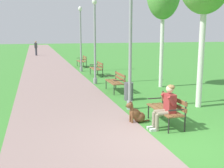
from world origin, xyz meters
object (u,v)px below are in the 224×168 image
at_px(dog_brown, 137,114).
at_px(lamp_post_near, 130,41).
at_px(pedestrian_distant, 36,48).
at_px(park_bench_far, 97,68).
at_px(lamp_post_mid, 95,41).
at_px(park_bench_near, 168,107).
at_px(litter_bin, 129,91).
at_px(park_bench_mid, 116,80).
at_px(lamp_post_far, 81,38).
at_px(park_bench_furthest, 82,60).
at_px(person_seated_on_near_bench, 166,105).

bearing_deg(dog_brown, lamp_post_near, 78.72).
bearing_deg(pedestrian_distant, park_bench_far, -77.93).
relative_size(lamp_post_mid, pedestrian_distant, 2.61).
height_order(park_bench_far, pedestrian_distant, pedestrian_distant).
bearing_deg(park_bench_near, litter_bin, 92.22).
bearing_deg(park_bench_mid, park_bench_far, 87.96).
xyz_separation_m(park_bench_mid, park_bench_far, (0.17, 4.73, 0.00)).
height_order(park_bench_far, lamp_post_far, lamp_post_far).
distance_m(park_bench_far, park_bench_furthest, 4.64).
relative_size(park_bench_near, park_bench_furthest, 1.00).
bearing_deg(person_seated_on_near_bench, park_bench_far, 88.63).
height_order(park_bench_near, pedestrian_distant, pedestrian_distant).
height_order(park_bench_far, park_bench_furthest, same).
xyz_separation_m(lamp_post_mid, litter_bin, (0.53, -3.82, -1.88)).
bearing_deg(park_bench_mid, litter_bin, -89.36).
relative_size(park_bench_near, lamp_post_mid, 0.35).
relative_size(park_bench_near, park_bench_mid, 1.00).
bearing_deg(litter_bin, lamp_post_mid, 97.85).
height_order(person_seated_on_near_bench, lamp_post_far, lamp_post_far).
bearing_deg(pedestrian_distant, park_bench_near, -82.41).
bearing_deg(park_bench_far, lamp_post_far, 105.59).
bearing_deg(lamp_post_far, park_bench_far, -74.41).
height_order(park_bench_mid, lamp_post_near, lamp_post_near).
height_order(park_bench_furthest, pedestrian_distant, pedestrian_distant).
distance_m(park_bench_far, litter_bin, 6.41).
relative_size(park_bench_furthest, person_seated_on_near_bench, 1.20).
height_order(lamp_post_near, pedestrian_distant, lamp_post_near).
height_order(park_bench_furthest, lamp_post_near, lamp_post_near).
xyz_separation_m(dog_brown, litter_bin, (0.69, 2.75, 0.09)).
xyz_separation_m(park_bench_furthest, dog_brown, (-0.71, -13.80, -0.25)).
bearing_deg(park_bench_furthest, lamp_post_near, -91.93).
bearing_deg(lamp_post_mid, park_bench_far, 75.35).
height_order(lamp_post_mid, lamp_post_far, lamp_post_far).
distance_m(park_bench_far, lamp_post_near, 7.93).
height_order(dog_brown, litter_bin, dog_brown).
relative_size(park_bench_far, lamp_post_far, 0.35).
bearing_deg(person_seated_on_near_bench, lamp_post_near, 98.24).
relative_size(park_bench_furthest, lamp_post_near, 0.33).
distance_m(lamp_post_near, lamp_post_mid, 5.11).
xyz_separation_m(park_bench_far, litter_bin, (-0.15, -6.41, -0.16)).
distance_m(park_bench_near, dog_brown, 0.93).
height_order(person_seated_on_near_bench, lamp_post_mid, lamp_post_mid).
xyz_separation_m(park_bench_mid, lamp_post_near, (-0.38, -2.97, 1.84)).
height_order(lamp_post_far, pedestrian_distant, lamp_post_far).
distance_m(park_bench_far, lamp_post_mid, 3.18).
xyz_separation_m(person_seated_on_near_bench, pedestrian_distant, (-3.22, 26.01, 0.16)).
bearing_deg(park_bench_furthest, park_bench_near, -89.57).
bearing_deg(lamp_post_near, person_seated_on_near_bench, -81.76).
xyz_separation_m(park_bench_furthest, lamp_post_far, (-0.49, -2.41, 1.72)).
relative_size(park_bench_furthest, litter_bin, 2.14).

